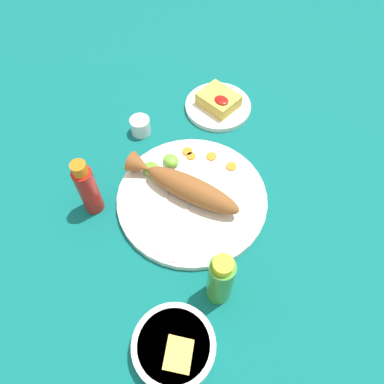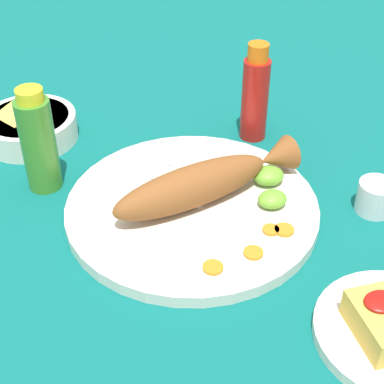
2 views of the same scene
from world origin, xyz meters
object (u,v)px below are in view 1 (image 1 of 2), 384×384
(main_plate, at_px, (192,199))
(hot_sauce_bottle_red, at_px, (88,189))
(fried_fish, at_px, (184,186))
(hot_sauce_bottle_green, at_px, (220,280))
(fork_far, at_px, (163,221))
(salt_cup, at_px, (141,127))
(side_plate_fries, at_px, (218,106))
(fork_near, at_px, (181,229))
(guacamole_bowl, at_px, (174,347))

(main_plate, bearing_deg, hot_sauce_bottle_red, -131.96)
(fried_fish, bearing_deg, hot_sauce_bottle_green, -43.60)
(fork_far, bearing_deg, hot_sauce_bottle_green, 39.76)
(salt_cup, bearing_deg, fried_fish, -16.36)
(fried_fish, height_order, fork_far, fried_fish)
(side_plate_fries, bearing_deg, hot_sauce_bottle_green, -48.18)
(main_plate, xyz_separation_m, fork_near, (0.04, -0.08, 0.01))
(main_plate, relative_size, fork_far, 2.40)
(salt_cup, xyz_separation_m, guacamole_bowl, (0.46, -0.33, 0.00))
(salt_cup, relative_size, guacamole_bowl, 0.34)
(hot_sauce_bottle_red, height_order, side_plate_fries, hot_sauce_bottle_red)
(fried_fish, xyz_separation_m, fork_near, (0.06, -0.07, -0.03))
(fried_fish, relative_size, side_plate_fries, 1.58)
(fried_fish, distance_m, salt_cup, 0.24)
(fork_near, distance_m, fork_far, 0.05)
(main_plate, bearing_deg, fried_fish, -165.22)
(main_plate, xyz_separation_m, salt_cup, (-0.25, 0.06, 0.01))
(main_plate, height_order, side_plate_fries, main_plate)
(fried_fish, xyz_separation_m, hot_sauce_bottle_red, (-0.13, -0.17, 0.03))
(hot_sauce_bottle_green, bearing_deg, salt_cup, 157.34)
(hot_sauce_bottle_green, bearing_deg, hot_sauce_bottle_red, -172.20)
(hot_sauce_bottle_red, distance_m, guacamole_bowl, 0.38)
(fork_far, height_order, side_plate_fries, fork_far)
(fried_fish, bearing_deg, side_plate_fries, 101.91)
(fork_far, relative_size, hot_sauce_bottle_red, 0.89)
(fork_far, height_order, hot_sauce_bottle_green, hot_sauce_bottle_green)
(main_plate, bearing_deg, salt_cup, 166.09)
(main_plate, distance_m, hot_sauce_bottle_green, 0.24)
(fork_near, height_order, hot_sauce_bottle_red, hot_sauce_bottle_red)
(fried_fish, xyz_separation_m, hot_sauce_bottle_green, (0.22, -0.12, 0.03))
(fried_fish, bearing_deg, hot_sauce_bottle_red, -143.58)
(fork_near, height_order, salt_cup, salt_cup)
(hot_sauce_bottle_red, relative_size, hot_sauce_bottle_green, 1.03)
(salt_cup, bearing_deg, fork_near, -25.78)
(fork_near, bearing_deg, fork_far, -103.03)
(hot_sauce_bottle_red, relative_size, salt_cup, 3.13)
(guacamole_bowl, bearing_deg, side_plate_fries, 124.45)
(fried_fish, relative_size, guacamole_bowl, 1.88)
(side_plate_fries, xyz_separation_m, guacamole_bowl, (0.37, -0.54, 0.02))
(fried_fish, distance_m, fork_near, 0.10)
(main_plate, relative_size, salt_cup, 6.73)
(fried_fish, height_order, side_plate_fries, fried_fish)
(hot_sauce_bottle_green, bearing_deg, fork_far, 171.06)
(fork_near, xyz_separation_m, hot_sauce_bottle_red, (-0.20, -0.09, 0.06))
(fork_near, xyz_separation_m, side_plate_fries, (-0.20, 0.35, -0.01))
(guacamole_bowl, bearing_deg, fork_near, 131.78)
(salt_cup, bearing_deg, main_plate, -13.91)
(fried_fish, bearing_deg, guacamole_bowl, -63.31)
(hot_sauce_bottle_green, bearing_deg, fork_near, 163.84)
(fork_near, xyz_separation_m, hot_sauce_bottle_green, (0.15, -0.04, 0.06))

